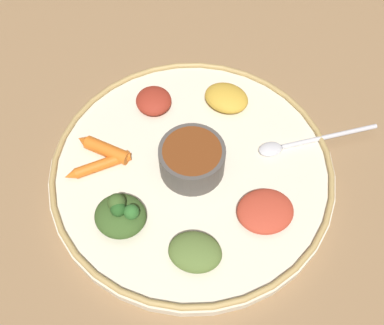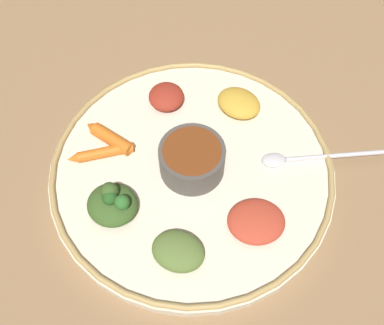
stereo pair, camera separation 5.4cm
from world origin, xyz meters
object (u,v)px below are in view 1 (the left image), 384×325
greens_pile (120,214)px  carrot_outer (98,166)px  spoon (300,143)px  center_bowl (192,159)px  carrot_near_spoon (103,149)px

greens_pile → carrot_outer: bearing=164.6°
spoon → greens_pile: 0.27m
center_bowl → greens_pile: 0.12m
spoon → carrot_outer: size_ratio=1.83×
center_bowl → carrot_near_spoon: (-0.10, -0.08, -0.01)m
center_bowl → carrot_near_spoon: center_bowl is taller
greens_pile → carrot_near_spoon: greens_pile is taller
greens_pile → spoon: bearing=74.5°
center_bowl → spoon: 0.16m
greens_pile → carrot_outer: 0.09m
center_bowl → carrot_near_spoon: 0.13m
center_bowl → greens_pile: greens_pile is taller
carrot_near_spoon → carrot_outer: size_ratio=0.88×
center_bowl → carrot_outer: bearing=-130.9°
center_bowl → carrot_near_spoon: bearing=-143.1°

